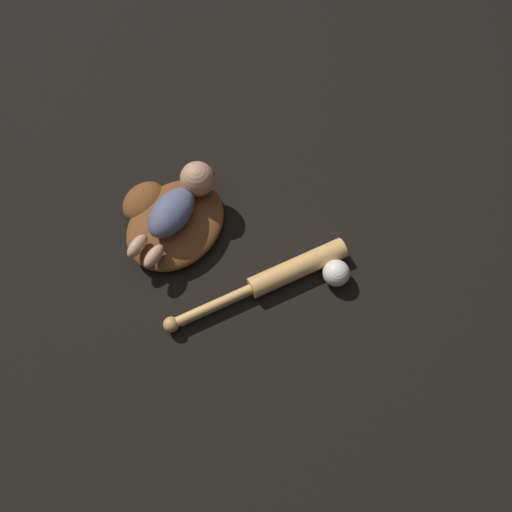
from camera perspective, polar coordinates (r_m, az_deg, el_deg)
name	(u,v)px	position (r m, az deg, el deg)	size (l,w,h in m)	color
ground_plane	(175,228)	(1.53, -9.19, 3.17)	(6.00, 6.00, 0.00)	black
baseball_glove	(170,220)	(1.51, -9.76, 4.04)	(0.32, 0.31, 0.07)	brown
baby_figure	(179,202)	(1.44, -8.76, 6.08)	(0.35, 0.12, 0.10)	#4C516B
baseball_bat	(279,276)	(1.42, 2.63, -2.32)	(0.52, 0.30, 0.06)	tan
baseball	(336,273)	(1.44, 9.15, -1.95)	(0.08, 0.08, 0.08)	silver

